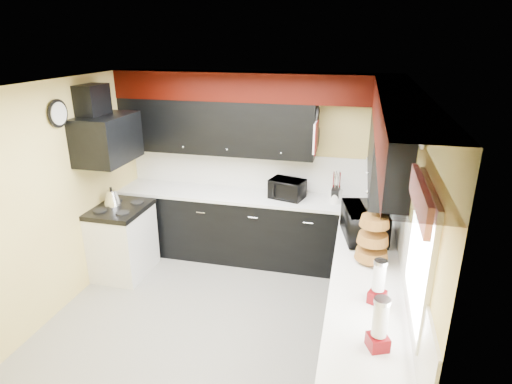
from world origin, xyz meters
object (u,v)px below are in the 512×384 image
at_px(toaster_oven, 287,189).
at_px(kettle, 112,198).
at_px(utensil_crock, 336,196).
at_px(knife_block, 336,195).
at_px(microwave, 365,223).

xyz_separation_m(toaster_oven, kettle, (-2.09, -0.70, -0.05)).
xyz_separation_m(utensil_crock, knife_block, (0.00, -0.01, 0.02)).
distance_m(toaster_oven, utensil_crock, 0.62).
bearing_deg(toaster_oven, knife_block, 13.10).
height_order(utensil_crock, knife_block, knife_block).
distance_m(utensil_crock, kettle, 2.80).
bearing_deg(microwave, kettle, 73.31).
bearing_deg(kettle, knife_block, 14.08).
height_order(microwave, utensil_crock, microwave).
distance_m(utensil_crock, knife_block, 0.02).
xyz_separation_m(toaster_oven, knife_block, (0.62, -0.02, -0.02)).
relative_size(utensil_crock, kettle, 0.83).
distance_m(toaster_oven, knife_block, 0.62).
relative_size(microwave, kettle, 2.89).
xyz_separation_m(microwave, knife_block, (-0.35, 0.94, -0.06)).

